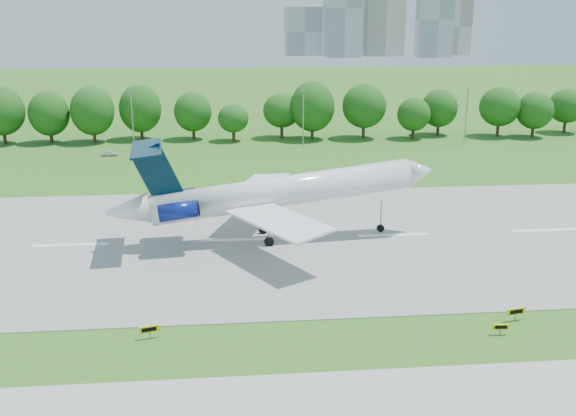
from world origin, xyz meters
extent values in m
plane|color=#2A6219|center=(0.00, 0.00, 0.00)|extent=(600.00, 600.00, 0.00)
cube|color=gray|center=(0.00, 25.00, 0.04)|extent=(400.00, 45.00, 0.08)
cylinder|color=#382314|center=(-20.00, 92.00, 1.80)|extent=(0.70, 0.70, 3.60)
sphere|color=#154310|center=(-20.00, 92.00, 6.20)|extent=(8.40, 8.40, 8.40)
cylinder|color=#382314|center=(20.00, 92.00, 1.80)|extent=(0.70, 0.70, 3.60)
sphere|color=#154310|center=(20.00, 92.00, 6.20)|extent=(8.40, 8.40, 8.40)
cylinder|color=#382314|center=(60.00, 92.00, 1.80)|extent=(0.70, 0.70, 3.60)
sphere|color=#154310|center=(60.00, 92.00, 6.20)|extent=(8.40, 8.40, 8.40)
cylinder|color=gray|center=(-20.00, 82.00, 6.00)|extent=(0.24, 0.24, 12.00)
cube|color=gray|center=(-20.00, 82.00, 12.10)|extent=(0.90, 0.25, 0.18)
cylinder|color=gray|center=(15.00, 82.00, 6.00)|extent=(0.24, 0.24, 12.00)
cube|color=gray|center=(15.00, 82.00, 12.10)|extent=(0.90, 0.25, 0.18)
cylinder|color=gray|center=(50.00, 82.00, 6.00)|extent=(0.24, 0.24, 12.00)
cube|color=gray|center=(50.00, 82.00, 12.10)|extent=(0.90, 0.25, 0.18)
cube|color=#B2B2B7|center=(75.00, 380.00, 31.00)|extent=(22.00, 22.00, 62.00)
cube|color=#B2B2B7|center=(135.00, 375.00, 24.00)|extent=(20.00, 20.00, 48.00)
cube|color=beige|center=(158.00, 400.00, 19.00)|extent=(18.00, 18.00, 38.00)
cube|color=#B2B2B7|center=(52.00, 405.00, 16.00)|extent=(24.00, 24.00, 32.00)
cylinder|color=white|center=(5.89, 25.00, 6.17)|extent=(32.37, 7.00, 6.78)
cone|color=white|center=(23.47, 26.81, 7.87)|extent=(4.11, 4.09, 4.04)
cone|color=white|center=(-12.55, 23.10, 4.81)|extent=(5.80, 4.27, 4.20)
cube|color=white|center=(4.74, 17.39, 4.92)|extent=(11.68, 14.62, 0.78)
cube|color=white|center=(3.22, 32.22, 4.92)|extent=(9.57, 14.83, 0.78)
cube|color=#041E31|center=(-8.95, 23.47, 9.16)|extent=(5.89, 1.13, 7.30)
cube|color=#041E31|center=(-10.00, 23.36, 12.14)|extent=(4.43, 10.41, 0.56)
cylinder|color=navy|center=(-6.54, 20.94, 5.26)|extent=(4.83, 2.49, 2.44)
cylinder|color=navy|center=(-7.11, 26.45, 5.26)|extent=(4.83, 2.49, 2.44)
cylinder|color=gray|center=(18.60, 26.31, 2.45)|extent=(0.21, 0.21, 3.71)
cylinder|color=black|center=(18.60, 26.31, 0.60)|extent=(0.99, 0.42, 0.96)
cylinder|color=gray|center=(4.01, 22.45, 2.45)|extent=(0.26, 0.26, 3.71)
cylinder|color=black|center=(4.01, 22.45, 0.60)|extent=(1.21, 0.60, 1.17)
cylinder|color=gray|center=(3.53, 27.11, 2.45)|extent=(0.26, 0.26, 3.71)
cylinder|color=black|center=(3.53, 27.11, 0.60)|extent=(1.21, 0.60, 1.17)
cube|color=gray|center=(-7.74, 0.42, 0.37)|extent=(0.13, 0.13, 0.75)
cube|color=yellow|center=(-7.74, 0.42, 0.91)|extent=(1.70, 0.61, 0.59)
cube|color=black|center=(-7.71, 0.31, 0.91)|extent=(1.25, 0.34, 0.37)
cube|color=gray|center=(22.72, -1.72, 0.32)|extent=(0.10, 0.10, 0.64)
cube|color=yellow|center=(22.72, -1.72, 0.77)|extent=(1.46, 0.24, 0.50)
cube|color=black|center=(22.72, -1.82, 0.77)|extent=(1.09, 0.08, 0.32)
cube|color=gray|center=(25.23, 0.78, 0.39)|extent=(0.13, 0.13, 0.77)
cube|color=yellow|center=(25.23, 0.78, 0.94)|extent=(1.77, 0.53, 0.61)
cube|color=black|center=(25.25, 0.66, 0.94)|extent=(1.31, 0.27, 0.39)
imported|color=silver|center=(-24.17, 77.19, 0.54)|extent=(3.24, 1.45, 1.08)
camera|label=1|loc=(-0.44, -50.34, 26.88)|focal=40.00mm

